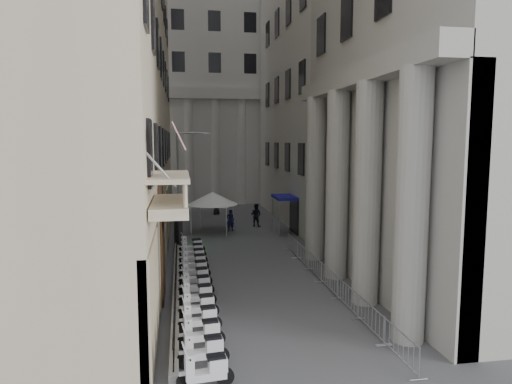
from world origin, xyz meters
TOP-DOWN VIEW (x-y plane):
  - far_building at (0.00, 48.00)m, footprint 22.00×10.00m
  - iron_fence at (-4.30, 18.00)m, footprint 0.30×28.00m
  - blue_awning at (4.15, 26.00)m, footprint 1.60×3.00m
  - flag at (-4.00, 5.00)m, footprint 1.00×1.40m
  - scooter_1 at (-3.33, 5.25)m, footprint 1.45×0.72m
  - scooter_2 at (-3.33, 6.62)m, footprint 1.45×0.72m
  - scooter_3 at (-3.33, 7.99)m, footprint 1.45×0.72m
  - scooter_4 at (-3.33, 9.36)m, footprint 1.45×0.72m
  - scooter_5 at (-3.33, 10.73)m, footprint 1.45×0.72m
  - scooter_6 at (-3.33, 12.10)m, footprint 1.45×0.72m
  - scooter_7 at (-3.33, 13.47)m, footprint 1.45×0.72m
  - scooter_8 at (-3.33, 14.83)m, footprint 1.45×0.72m
  - scooter_9 at (-3.33, 16.20)m, footprint 1.45×0.72m
  - scooter_10 at (-3.33, 17.57)m, footprint 1.45×0.72m
  - scooter_11 at (-3.33, 18.94)m, footprint 1.45×0.72m
  - scooter_12 at (-3.33, 20.31)m, footprint 1.45×0.72m
  - barrier_0 at (3.20, 4.45)m, footprint 0.60×2.40m
  - barrier_1 at (3.20, 6.95)m, footprint 0.60×2.40m
  - barrier_2 at (3.20, 9.45)m, footprint 0.60×2.40m
  - barrier_3 at (3.20, 11.95)m, footprint 0.60×2.40m
  - barrier_4 at (3.20, 14.45)m, footprint 0.60×2.40m
  - barrier_5 at (3.20, 16.95)m, footprint 0.60×2.40m
  - barrier_6 at (3.20, 19.45)m, footprint 0.60×2.40m
  - security_tent at (-1.84, 27.82)m, footprint 4.04×4.04m
  - street_lamp at (-3.89, 27.30)m, footprint 2.62×0.48m
  - info_kiosk at (-4.19, 21.82)m, footprint 0.58×1.01m
  - pedestrian_a at (-0.05, 27.44)m, footprint 0.71×0.52m
  - pedestrian_b at (2.37, 29.15)m, footprint 1.21×1.15m
  - pedestrian_c at (-0.54, 36.00)m, footprint 1.06×0.89m

SIDE VIEW (x-z plane):
  - iron_fence at x=-4.30m, z-range -0.70..0.70m
  - blue_awning at x=4.15m, z-range -1.50..1.50m
  - flag at x=-4.00m, z-range -4.10..4.10m
  - scooter_1 at x=-3.33m, z-range -0.75..0.75m
  - scooter_2 at x=-3.33m, z-range -0.75..0.75m
  - scooter_3 at x=-3.33m, z-range -0.75..0.75m
  - scooter_4 at x=-3.33m, z-range -0.75..0.75m
  - scooter_5 at x=-3.33m, z-range -0.75..0.75m
  - scooter_6 at x=-3.33m, z-range -0.75..0.75m
  - scooter_7 at x=-3.33m, z-range -0.75..0.75m
  - scooter_8 at x=-3.33m, z-range -0.75..0.75m
  - scooter_9 at x=-3.33m, z-range -0.75..0.75m
  - scooter_10 at x=-3.33m, z-range -0.75..0.75m
  - scooter_11 at x=-3.33m, z-range -0.75..0.75m
  - scooter_12 at x=-3.33m, z-range -0.75..0.75m
  - barrier_0 at x=3.20m, z-range -0.55..0.55m
  - barrier_1 at x=3.20m, z-range -0.55..0.55m
  - barrier_2 at x=3.20m, z-range -0.55..0.55m
  - barrier_3 at x=3.20m, z-range -0.55..0.55m
  - barrier_4 at x=3.20m, z-range -0.55..0.55m
  - barrier_5 at x=3.20m, z-range -0.55..0.55m
  - barrier_6 at x=3.20m, z-range -0.55..0.55m
  - pedestrian_a at x=-0.05m, z-range 0.00..1.79m
  - pedestrian_c at x=-0.54m, z-range 0.00..1.84m
  - pedestrian_b at x=2.37m, z-range 0.00..1.97m
  - info_kiosk at x=-4.19m, z-range 0.01..2.07m
  - security_tent at x=-1.84m, z-range 1.10..4.38m
  - street_lamp at x=-3.89m, z-range 0.76..8.80m
  - far_building at x=0.00m, z-range 0.00..30.00m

